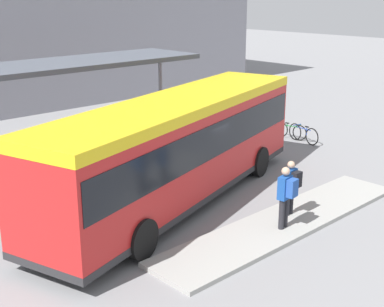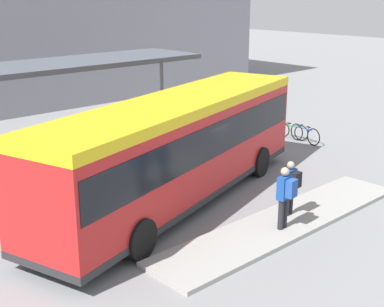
# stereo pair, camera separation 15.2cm
# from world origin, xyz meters

# --- Properties ---
(ground_plane) EXTENTS (120.00, 120.00, 0.00)m
(ground_plane) POSITION_xyz_m (0.00, 0.00, 0.00)
(ground_plane) COLOR gray
(curb_island) EXTENTS (9.07, 1.80, 0.12)m
(curb_island) POSITION_xyz_m (1.12, -3.27, 0.06)
(curb_island) COLOR #9E9E99
(curb_island) RESTS_ON ground_plane
(city_bus) EXTENTS (11.72, 5.58, 3.24)m
(city_bus) POSITION_xyz_m (0.01, 0.00, 1.89)
(city_bus) COLOR red
(city_bus) RESTS_ON ground_plane
(pedestrian_waiting) EXTENTS (0.45, 0.48, 1.73)m
(pedestrian_waiting) POSITION_xyz_m (0.66, -3.56, 1.11)
(pedestrian_waiting) COLOR #232328
(pedestrian_waiting) RESTS_ON curb_island
(pedestrian_companion) EXTENTS (0.40, 0.42, 1.61)m
(pedestrian_companion) POSITION_xyz_m (1.51, -3.11, 1.04)
(pedestrian_companion) COLOR #232328
(pedestrian_companion) RESTS_ON curb_island
(bicycle_blue) EXTENTS (0.48, 1.74, 0.76)m
(bicycle_blue) POSITION_xyz_m (8.47, 1.38, 0.38)
(bicycle_blue) COLOR black
(bicycle_blue) RESTS_ON ground_plane
(bicycle_green) EXTENTS (0.48, 1.62, 0.70)m
(bicycle_green) POSITION_xyz_m (8.58, 2.15, 0.35)
(bicycle_green) COLOR black
(bicycle_green) RESTS_ON ground_plane
(station_shelter) EXTENTS (10.78, 3.06, 3.86)m
(station_shelter) POSITION_xyz_m (-0.60, 5.55, 3.71)
(station_shelter) COLOR #4C515B
(station_shelter) RESTS_ON ground_plane
(potted_planter_near_shelter) EXTENTS (0.94, 0.94, 1.44)m
(potted_planter_near_shelter) POSITION_xyz_m (-3.93, 2.78, 0.75)
(potted_planter_near_shelter) COLOR slate
(potted_planter_near_shelter) RESTS_ON ground_plane
(potted_planter_far_side) EXTENTS (0.95, 0.95, 1.48)m
(potted_planter_far_side) POSITION_xyz_m (1.45, 2.92, 0.77)
(potted_planter_far_side) COLOR slate
(potted_planter_far_side) RESTS_ON ground_plane
(station_building) EXTENTS (28.43, 15.24, 11.26)m
(station_building) POSITION_xyz_m (5.09, 21.83, 5.63)
(station_building) COLOR gray
(station_building) RESTS_ON ground_plane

